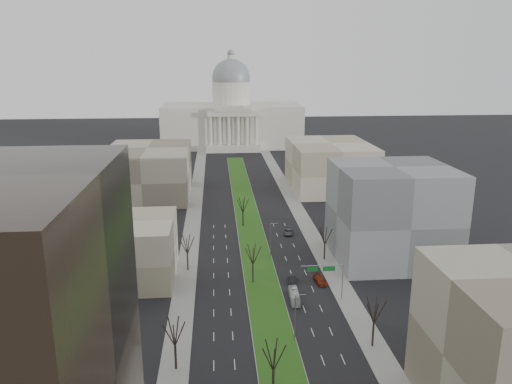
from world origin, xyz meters
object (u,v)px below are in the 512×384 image
car_red (320,280)px  box_van (294,296)px  car_black (292,280)px  car_grey_far (288,232)px

car_red → box_van: size_ratio=0.71×
car_black → box_van: (-0.89, -8.78, 0.29)m
car_black → car_red: size_ratio=0.86×
car_grey_far → box_van: bearing=-88.1°
car_black → car_grey_far: 32.72m
car_red → car_black: bearing=167.0°
car_grey_far → car_black: bearing=-88.3°
car_black → car_red: (6.34, -0.68, 0.02)m
box_van → car_grey_far: bearing=85.7°
car_black → box_van: box_van is taller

